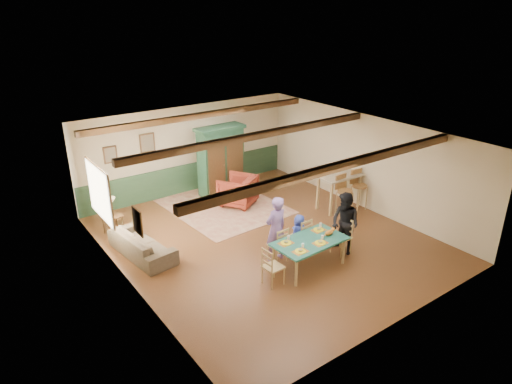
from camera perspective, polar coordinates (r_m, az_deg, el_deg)
floor at (r=11.56m, az=1.26°, el=-5.93°), size 8.00×8.00×0.00m
wall_back at (r=14.18m, az=-8.49°, el=5.26°), size 7.00×0.02×2.70m
wall_left at (r=9.48m, az=-15.89°, el=-4.46°), size 0.02×8.00×2.70m
wall_right at (r=13.26m, az=13.52°, el=3.63°), size 0.02×8.00×2.70m
ceiling at (r=10.54m, az=1.39°, el=7.07°), size 7.00×8.00×0.02m
wainscot_back at (r=14.46m, az=-8.25°, el=1.84°), size 6.95×0.03×0.90m
ceiling_beam_front at (r=8.93m, az=10.33°, el=3.18°), size 6.95×0.16×0.16m
ceiling_beam_mid at (r=10.87m, az=0.10°, el=7.07°), size 6.95×0.16×0.16m
ceiling_beam_back at (r=13.00m, az=-6.72°, el=9.52°), size 6.95×0.16×0.16m
window_left at (r=10.90m, az=-19.05°, el=-0.07°), size 0.06×1.60×1.30m
picture_left_wall at (r=8.80m, az=-14.59°, el=-3.57°), size 0.04×0.42×0.52m
picture_back_a at (r=13.52m, az=-13.43°, el=6.00°), size 0.45×0.04×0.55m
picture_back_b at (r=13.21m, az=-17.76°, el=4.46°), size 0.38×0.04×0.48m
dining_table at (r=10.32m, az=6.66°, el=-7.71°), size 1.67×0.98×0.68m
dining_chair_far_left at (r=10.47m, az=2.73°, el=-6.52°), size 0.40×0.42×0.86m
dining_chair_far_right at (r=10.90m, az=5.65°, el=-5.34°), size 0.40×0.42×0.86m
dining_chair_end_left at (r=9.66m, az=2.18°, el=-9.23°), size 0.42×0.40×0.86m
dining_chair_end_right at (r=10.95m, az=10.63°, el=-5.51°), size 0.42×0.40×0.86m
person_man at (r=10.35m, az=2.50°, el=-4.66°), size 0.59×0.40×1.57m
person_woman at (r=10.87m, az=11.07°, el=-3.88°), size 0.60×0.75×1.50m
person_child at (r=10.94m, az=5.39°, el=-5.09°), size 0.46×0.31×0.91m
cat at (r=10.38m, az=9.11°, el=-4.99°), size 0.33×0.14×0.16m
place_setting_near_left at (r=9.67m, az=5.58°, el=-7.16°), size 0.37×0.29×0.11m
place_setting_near_center at (r=10.04m, az=8.05°, el=-6.09°), size 0.37×0.29×0.11m
place_setting_far_left at (r=9.96m, az=3.77°, el=-6.16°), size 0.37×0.29×0.11m
place_setting_far_right at (r=10.58m, az=7.85°, el=-4.50°), size 0.37×0.29×0.11m
area_rug at (r=13.37m, az=-4.00°, el=-1.80°), size 3.02×3.52×0.01m
armoire at (r=13.94m, az=-4.42°, el=3.91°), size 1.53×0.65×2.14m
armchair at (r=13.32m, az=-2.31°, el=0.17°), size 1.31×1.32×0.89m
sofa at (r=11.09m, az=-14.06°, el=-6.32°), size 1.00×2.05×0.58m
end_table at (r=12.26m, az=-17.42°, el=-3.91°), size 0.47×0.47×0.53m
table_lamp at (r=12.05m, az=-17.70°, el=-1.76°), size 0.30×0.30×0.48m
counter_table at (r=13.27m, az=10.29°, el=0.06°), size 1.26×0.77×1.03m
bar_stool_left at (r=12.80m, az=11.02°, el=-0.51°), size 0.42×0.46×1.17m
bar_stool_right at (r=13.28m, az=12.78°, el=0.19°), size 0.46×0.49×1.17m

